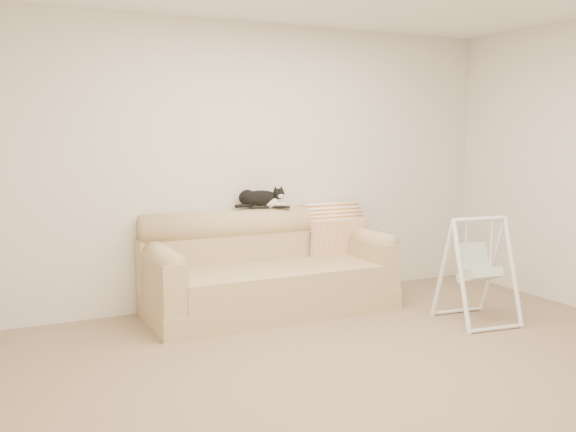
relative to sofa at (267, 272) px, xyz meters
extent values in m
plane|color=#7D684F|center=(0.08, -1.62, -0.35)|extent=(5.00, 5.00, 0.00)
cube|color=beige|center=(0.08, 0.38, 0.95)|extent=(5.00, 0.04, 2.60)
cube|color=tan|center=(0.00, -0.09, -0.26)|extent=(2.20, 0.90, 0.18)
cube|color=tan|center=(0.00, -0.20, -0.05)|extent=(1.80, 0.68, 0.24)
cube|color=tan|center=(0.00, 0.25, 0.08)|extent=(2.20, 0.22, 0.50)
cylinder|color=tan|center=(0.00, 0.25, 0.41)|extent=(2.16, 0.28, 0.28)
cube|color=tan|center=(-0.99, -0.09, 0.04)|extent=(0.20, 0.88, 0.42)
cylinder|color=tan|center=(-0.99, -0.09, 0.25)|extent=(0.18, 0.84, 0.18)
cube|color=tan|center=(0.99, -0.09, 0.04)|extent=(0.20, 0.88, 0.42)
cylinder|color=tan|center=(0.99, -0.09, 0.25)|extent=(0.18, 0.84, 0.18)
cube|color=black|center=(0.03, 0.25, 0.56)|extent=(0.19, 0.08, 0.02)
cube|color=gray|center=(0.03, 0.25, 0.57)|extent=(0.11, 0.05, 0.01)
cube|color=black|center=(0.24, 0.21, 0.56)|extent=(0.17, 0.12, 0.02)
ellipsoid|color=black|center=(0.05, 0.26, 0.64)|extent=(0.36, 0.20, 0.15)
ellipsoid|color=black|center=(-0.07, 0.28, 0.65)|extent=(0.18, 0.16, 0.15)
ellipsoid|color=white|center=(0.14, 0.22, 0.61)|extent=(0.14, 0.10, 0.10)
ellipsoid|color=black|center=(0.21, 0.21, 0.68)|extent=(0.12, 0.12, 0.10)
ellipsoid|color=white|center=(0.22, 0.17, 0.67)|extent=(0.06, 0.05, 0.04)
sphere|color=#BF7272|center=(0.21, 0.15, 0.67)|extent=(0.01, 0.01, 0.01)
cone|color=black|center=(0.19, 0.22, 0.73)|extent=(0.05, 0.06, 0.05)
cone|color=black|center=(0.24, 0.22, 0.73)|extent=(0.06, 0.06, 0.05)
sphere|color=#AA8037|center=(0.19, 0.17, 0.69)|extent=(0.02, 0.02, 0.02)
sphere|color=#AA8037|center=(0.23, 0.17, 0.69)|extent=(0.02, 0.02, 0.02)
ellipsoid|color=white|center=(0.19, 0.18, 0.59)|extent=(0.07, 0.09, 0.03)
ellipsoid|color=white|center=(0.24, 0.18, 0.59)|extent=(0.07, 0.09, 0.03)
cylinder|color=black|center=(-0.13, 0.22, 0.59)|extent=(0.19, 0.08, 0.03)
cylinder|color=#BF621F|center=(0.79, 0.25, 0.41)|extent=(0.57, 0.33, 0.33)
cube|color=#BF621F|center=(0.79, 0.08, 0.21)|extent=(0.57, 0.09, 0.42)
cylinder|color=white|center=(1.18, -1.22, 0.09)|extent=(0.07, 0.31, 0.89)
cylinder|color=white|center=(1.21, -0.95, 0.09)|extent=(0.07, 0.31, 0.89)
cylinder|color=white|center=(1.69, -1.28, 0.09)|extent=(0.07, 0.31, 0.89)
cylinder|color=white|center=(1.72, -1.00, 0.09)|extent=(0.07, 0.31, 0.89)
cylinder|color=white|center=(1.45, -1.11, 0.53)|extent=(0.51, 0.10, 0.04)
cylinder|color=white|center=(1.42, -1.38, -0.33)|extent=(0.51, 0.09, 0.03)
cylinder|color=white|center=(1.48, -0.84, -0.33)|extent=(0.51, 0.09, 0.03)
cube|color=white|center=(1.45, -1.14, 0.06)|extent=(0.32, 0.30, 0.17)
cube|color=white|center=(1.46, -1.02, 0.20)|extent=(0.31, 0.17, 0.24)
cylinder|color=white|center=(1.32, -1.10, 0.32)|extent=(0.02, 0.02, 0.42)
cylinder|color=white|center=(1.58, -1.13, 0.32)|extent=(0.02, 0.02, 0.42)
camera|label=1|loc=(-2.31, -5.17, 1.25)|focal=40.00mm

